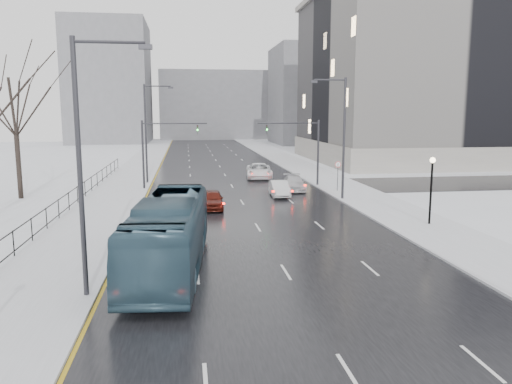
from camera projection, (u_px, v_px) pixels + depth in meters
name	position (u px, v px, depth m)	size (l,w,h in m)	color
road	(224.00, 173.00, 59.92)	(16.00, 150.00, 0.04)	black
cross_road	(233.00, 188.00, 48.18)	(130.00, 10.00, 0.04)	black
sidewalk_left	(134.00, 174.00, 58.47)	(5.00, 150.00, 0.16)	silver
sidewalk_right	(309.00, 171.00, 61.34)	(5.00, 150.00, 0.16)	silver
park_strip	(50.00, 175.00, 57.18)	(14.00, 150.00, 0.12)	white
tree_park_e	(21.00, 200.00, 41.79)	(9.45, 9.45, 13.50)	black
iron_fence	(37.00, 224.00, 28.66)	(0.06, 70.00, 1.30)	black
streetlight_r_mid	(341.00, 132.00, 40.59)	(2.95, 0.25, 10.00)	#2D2D33
streetlight_l_near	(85.00, 156.00, 18.80)	(2.95, 0.25, 10.00)	#2D2D33
streetlight_l_far	(148.00, 128.00, 50.09)	(2.95, 0.25, 10.00)	#2D2D33
lamppost_r_mid	(432.00, 181.00, 31.62)	(0.36, 0.36, 4.28)	black
mast_signal_right	(307.00, 145.00, 48.53)	(6.10, 0.33, 6.50)	#2D2D33
mast_signal_left	(154.00, 146.00, 46.53)	(6.10, 0.33, 6.50)	#2D2D33
no_uturn_sign	(338.00, 167.00, 45.17)	(0.60, 0.06, 2.70)	#2D2D33
civic_building	(450.00, 85.00, 74.66)	(41.00, 31.00, 24.80)	gray
bldg_far_right	(326.00, 96.00, 115.78)	(24.00, 20.00, 22.00)	slate
bldg_far_left	(110.00, 83.00, 118.25)	(18.00, 22.00, 28.00)	slate
bldg_far_center	(216.00, 106.00, 137.26)	(30.00, 18.00, 18.00)	slate
bus	(170.00, 234.00, 22.94)	(2.82, 12.05, 3.36)	#325061
sedan_center_near	(212.00, 200.00, 37.51)	(1.67, 4.15, 1.42)	#4F150D
sedan_right_near	(279.00, 189.00, 43.04)	(1.44, 4.13, 1.36)	silver
sedan_right_cross	(259.00, 171.00, 54.84)	(2.71, 5.88, 1.63)	white
sedan_right_far	(294.00, 183.00, 46.38)	(1.89, 4.65, 1.35)	silver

